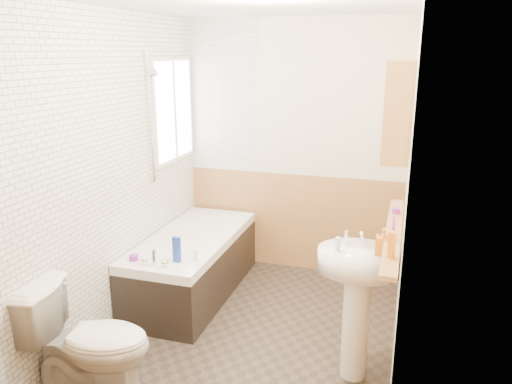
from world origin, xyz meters
TOP-DOWN VIEW (x-y plane):
  - floor at (0.00, 0.00)m, footprint 2.80×2.80m
  - ceiling at (0.00, 0.00)m, footprint 2.80×2.80m
  - wall_back at (0.00, 1.41)m, footprint 2.20×0.02m
  - wall_front at (0.00, -1.41)m, footprint 2.20×0.02m
  - wall_left at (-1.11, 0.00)m, footprint 0.02×2.80m
  - wall_right at (1.11, 0.00)m, footprint 0.02×2.80m
  - wainscot_right at (1.09, 0.00)m, footprint 0.01×2.80m
  - wainscot_back at (0.00, 1.39)m, footprint 2.20×0.01m
  - tile_cladding_left at (-1.09, 0.00)m, footprint 0.01×2.80m
  - tile_return_back at (-0.73, 1.39)m, footprint 0.75×0.01m
  - window at (-1.06, 0.95)m, footprint 0.03×0.79m
  - bathtub at (-0.73, 0.53)m, footprint 0.70×1.60m
  - shower_riser at (-1.04, 0.47)m, footprint 0.10×0.08m
  - toilet at (-0.76, -1.00)m, footprint 0.87×0.59m
  - sink at (0.84, -0.27)m, footprint 0.55×0.44m
  - pine_shelf at (1.04, -0.14)m, footprint 0.10×1.47m
  - medicine_cabinet at (1.01, -0.08)m, footprint 0.17×0.66m
  - foam_can at (1.04, -0.61)m, footprint 0.06×0.06m
  - green_bottle at (1.04, -0.34)m, footprint 0.04×0.04m
  - black_jar at (1.04, 0.24)m, footprint 0.07×0.07m
  - soap_bottle at (0.99, -0.31)m, footprint 0.12×0.19m
  - clear_bottle at (0.70, -0.33)m, footprint 0.04×0.04m
  - blue_gel at (-0.60, -0.04)m, footprint 0.06×0.05m
  - cream_jar at (-0.95, -0.11)m, footprint 0.07×0.07m
  - orange_bottle at (-0.47, 0.03)m, footprint 0.03×0.03m

SIDE VIEW (x-z plane):
  - floor at x=0.00m, z-range 0.00..0.00m
  - bathtub at x=-0.73m, z-range -0.06..0.65m
  - toilet at x=-0.76m, z-range 0.00..0.79m
  - wainscot_right at x=1.09m, z-range 0.00..1.00m
  - wainscot_back at x=0.00m, z-range 0.00..1.00m
  - cream_jar at x=-0.95m, z-range 0.57..0.62m
  - orange_bottle at x=-0.47m, z-range 0.57..0.66m
  - sink at x=0.84m, z-range 0.14..1.20m
  - blue_gel at x=-0.60m, z-range 0.57..0.78m
  - soap_bottle at x=0.99m, z-range 0.94..1.02m
  - clear_bottle at x=0.70m, z-range 0.94..1.03m
  - pine_shelf at x=1.04m, z-range 1.02..1.05m
  - black_jar at x=1.04m, z-range 1.05..1.09m
  - foam_can at x=1.04m, z-range 1.05..1.21m
  - green_bottle at x=1.04m, z-range 1.05..1.24m
  - wall_back at x=0.00m, z-range 0.00..2.50m
  - wall_front at x=0.00m, z-range 0.00..2.50m
  - wall_left at x=-1.11m, z-range 0.00..2.50m
  - wall_right at x=1.11m, z-range 0.00..2.50m
  - tile_cladding_left at x=-1.09m, z-range 0.00..2.50m
  - window at x=-1.06m, z-range 1.15..2.15m
  - shower_riser at x=-1.04m, z-range 1.17..2.30m
  - tile_return_back at x=-0.73m, z-range 1.00..2.50m
  - medicine_cabinet at x=1.01m, z-range 1.54..2.14m
  - ceiling at x=0.00m, z-range 2.50..2.50m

